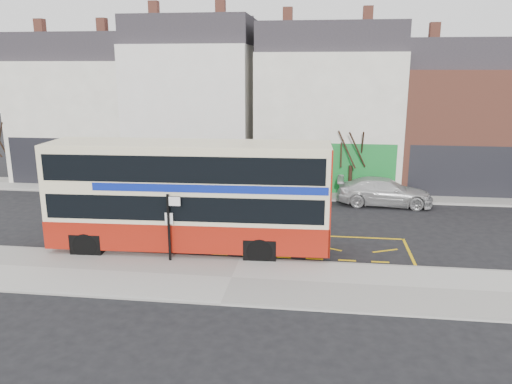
# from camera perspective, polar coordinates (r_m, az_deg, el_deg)

# --- Properties ---
(ground) EXTENTS (120.00, 120.00, 0.00)m
(ground) POSITION_cam_1_polar(r_m,az_deg,el_deg) (20.80, -1.67, -7.53)
(ground) COLOR black
(ground) RESTS_ON ground
(pavement) EXTENTS (40.00, 4.00, 0.15)m
(pavement) POSITION_cam_1_polar(r_m,az_deg,el_deg) (18.69, -2.80, -9.90)
(pavement) COLOR #A9A7A0
(pavement) RESTS_ON ground
(kerb) EXTENTS (40.00, 0.15, 0.15)m
(kerb) POSITION_cam_1_polar(r_m,az_deg,el_deg) (20.43, -1.84, -7.72)
(kerb) COLOR gray
(kerb) RESTS_ON ground
(far_pavement) EXTENTS (50.00, 3.00, 0.15)m
(far_pavement) POSITION_cam_1_polar(r_m,az_deg,el_deg) (31.18, 1.50, 0.02)
(far_pavement) COLOR #A9A7A0
(far_pavement) RESTS_ON ground
(road_markings) EXTENTS (14.00, 3.40, 0.01)m
(road_markings) POSITION_cam_1_polar(r_m,az_deg,el_deg) (22.28, -1.02, -6.01)
(road_markings) COLOR gold
(road_markings) RESTS_ON ground
(terrace_far_left) EXTENTS (8.00, 8.01, 10.80)m
(terrace_far_left) POSITION_cam_1_polar(r_m,az_deg,el_deg) (38.00, -18.74, 9.10)
(terrace_far_left) COLOR white
(terrace_far_left) RESTS_ON ground
(terrace_left) EXTENTS (8.00, 8.01, 11.80)m
(terrace_left) POSITION_cam_1_polar(r_m,az_deg,el_deg) (35.22, -6.83, 10.20)
(terrace_left) COLOR white
(terrace_left) RESTS_ON ground
(terrace_green_shop) EXTENTS (9.00, 8.01, 11.30)m
(terrace_green_shop) POSITION_cam_1_polar(r_m,az_deg,el_deg) (34.17, 8.20, 9.62)
(terrace_green_shop) COLOR white
(terrace_green_shop) RESTS_ON ground
(terrace_right) EXTENTS (9.00, 8.01, 10.30)m
(terrace_right) POSITION_cam_1_polar(r_m,az_deg,el_deg) (35.48, 23.00, 8.01)
(terrace_right) COLOR brown
(terrace_right) RESTS_ON ground
(double_decker_bus) EXTENTS (11.77, 3.13, 4.67)m
(double_decker_bus) POSITION_cam_1_polar(r_m,az_deg,el_deg) (21.06, -7.53, -0.36)
(double_decker_bus) COLOR beige
(double_decker_bus) RESTS_ON ground
(bus_stop_post) EXTENTS (0.68, 0.12, 2.73)m
(bus_stop_post) POSITION_cam_1_polar(r_m,az_deg,el_deg) (19.90, -9.78, -3.24)
(bus_stop_post) COLOR black
(bus_stop_post) RESTS_ON pavement
(car_silver) EXTENTS (4.69, 3.07, 1.48)m
(car_silver) POSITION_cam_1_polar(r_m,az_deg,el_deg) (30.96, -15.76, 0.65)
(car_silver) COLOR silver
(car_silver) RESTS_ON ground
(car_grey) EXTENTS (4.84, 2.71, 1.51)m
(car_grey) POSITION_cam_1_polar(r_m,az_deg,el_deg) (29.60, 3.72, 0.58)
(car_grey) COLOR #3C3E43
(car_grey) RESTS_ON ground
(car_white) EXTENTS (5.42, 2.42, 1.54)m
(car_white) POSITION_cam_1_polar(r_m,az_deg,el_deg) (29.26, 14.45, 0.03)
(car_white) COLOR #B8B8B8
(car_white) RESTS_ON ground
(street_tree_right) EXTENTS (2.38, 2.38, 5.14)m
(street_tree_right) POSITION_cam_1_polar(r_m,az_deg,el_deg) (30.29, 10.92, 5.96)
(street_tree_right) COLOR #322116
(street_tree_right) RESTS_ON ground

